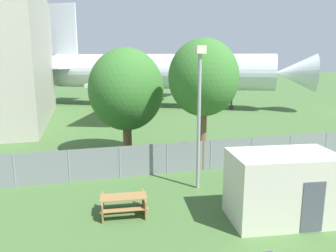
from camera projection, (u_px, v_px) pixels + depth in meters
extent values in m
cylinder|color=gray|center=(14.00, 171.00, 15.80)|extent=(0.07, 0.07, 1.71)
cylinder|color=gray|center=(69.00, 166.00, 16.44)|extent=(0.07, 0.07, 1.71)
cylinder|color=gray|center=(120.00, 162.00, 17.08)|extent=(0.07, 0.07, 1.71)
cylinder|color=gray|center=(167.00, 158.00, 17.72)|extent=(0.07, 0.07, 1.71)
cylinder|color=gray|center=(211.00, 155.00, 18.36)|extent=(0.07, 0.07, 1.71)
cylinder|color=gray|center=(252.00, 152.00, 19.00)|extent=(0.07, 0.07, 1.71)
cylinder|color=gray|center=(290.00, 149.00, 19.64)|extent=(0.07, 0.07, 1.71)
cylinder|color=gray|center=(326.00, 146.00, 20.27)|extent=(0.07, 0.07, 1.71)
cube|color=slate|center=(167.00, 158.00, 17.72)|extent=(56.00, 0.01, 1.71)
cylinder|color=silver|center=(159.00, 71.00, 41.41)|extent=(27.03, 17.21, 4.34)
cone|color=silver|center=(295.00, 73.00, 37.72)|extent=(5.87, 5.87, 4.34)
cone|color=silver|center=(41.00, 70.00, 45.22)|extent=(6.62, 6.00, 3.90)
cube|color=silver|center=(164.00, 74.00, 50.00)|extent=(10.73, 12.64, 0.30)
cylinder|color=#939399|center=(158.00, 82.00, 48.50)|extent=(4.36, 3.56, 1.95)
cube|color=silver|center=(124.00, 81.00, 33.72)|extent=(8.13, 13.34, 0.30)
cylinder|color=#939399|center=(127.00, 90.00, 35.86)|extent=(4.36, 3.56, 1.95)
cube|color=silver|center=(63.00, 29.00, 43.26)|extent=(3.55, 2.06, 6.51)
cube|color=silver|center=(67.00, 67.00, 44.23)|extent=(7.57, 10.05, 0.20)
cylinder|color=#2D2D33|center=(231.00, 100.00, 40.01)|extent=(0.24, 0.24, 2.35)
cylinder|color=#2D2D33|center=(231.00, 107.00, 40.19)|extent=(0.64, 0.53, 0.56)
cylinder|color=#2D2D33|center=(154.00, 95.00, 44.89)|extent=(0.24, 0.24, 2.35)
cylinder|color=#2D2D33|center=(154.00, 102.00, 45.07)|extent=(0.64, 0.53, 0.56)
cylinder|color=#2D2D33|center=(142.00, 100.00, 39.93)|extent=(0.24, 0.24, 2.35)
cylinder|color=#2D2D33|center=(142.00, 107.00, 40.11)|extent=(0.64, 0.53, 0.56)
cube|color=beige|center=(282.00, 187.00, 12.56)|extent=(4.23, 2.75, 2.67)
cube|color=#4C515B|center=(313.00, 207.00, 11.59)|extent=(0.84, 0.13, 1.90)
cube|color=olive|center=(123.00, 197.00, 13.10)|extent=(1.91, 0.92, 0.04)
cube|color=olive|center=(123.00, 198.00, 13.70)|extent=(1.87, 0.44, 0.04)
cube|color=olive|center=(124.00, 210.00, 12.62)|extent=(1.87, 0.44, 0.04)
cube|color=olive|center=(144.00, 204.00, 13.31)|extent=(0.18, 1.40, 0.74)
cube|color=olive|center=(103.00, 207.00, 13.03)|extent=(0.18, 1.40, 0.74)
cylinder|color=brown|center=(127.00, 138.00, 20.93)|extent=(0.56, 0.56, 2.29)
ellipsoid|color=#38702D|center=(126.00, 89.00, 20.29)|extent=(4.66, 4.66, 5.12)
cylinder|color=brown|center=(202.00, 139.00, 18.26)|extent=(0.46, 0.46, 3.54)
ellipsoid|color=#38702D|center=(204.00, 78.00, 17.57)|extent=(3.80, 3.80, 4.18)
cylinder|color=#99999E|center=(199.00, 124.00, 15.25)|extent=(0.16, 0.16, 6.37)
cube|color=beige|center=(200.00, 50.00, 14.57)|extent=(0.44, 0.44, 0.36)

